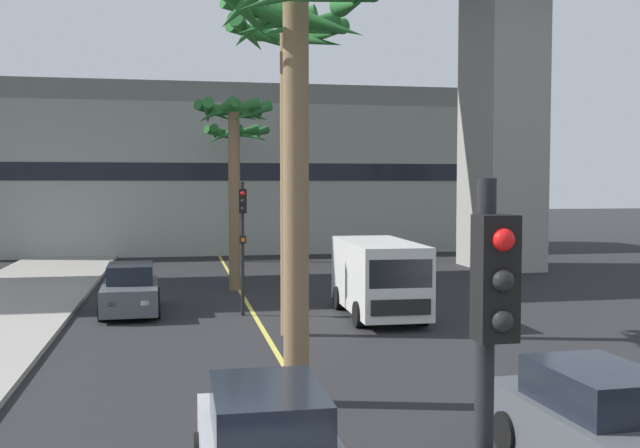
# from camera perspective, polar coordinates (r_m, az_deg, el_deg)

# --- Properties ---
(lane_stripe_center) EXTENTS (0.14, 56.00, 0.01)m
(lane_stripe_center) POSITION_cam_1_polar(r_m,az_deg,el_deg) (22.79, -4.84, -7.35)
(lane_stripe_center) COLOR #DBCC4C
(lane_stripe_center) RESTS_ON ground
(pier_building_backdrop) EXTENTS (32.07, 8.04, 9.89)m
(pier_building_backdrop) POSITION_cam_1_polar(r_m,az_deg,el_deg) (46.43, -8.06, 4.04)
(pier_building_backdrop) COLOR #ADB2A8
(pier_building_backdrop) RESTS_ON ground
(car_queue_front) EXTENTS (1.93, 4.15, 1.56)m
(car_queue_front) POSITION_cam_1_polar(r_m,az_deg,el_deg) (24.60, -14.33, -4.97)
(car_queue_front) COLOR #4C5156
(car_queue_front) RESTS_ON ground
(car_queue_third) EXTENTS (1.95, 4.16, 1.56)m
(car_queue_third) POSITION_cam_1_polar(r_m,az_deg,el_deg) (11.52, 20.85, -14.45)
(car_queue_third) COLOR #4C5156
(car_queue_third) RESTS_ON ground
(delivery_van) EXTENTS (2.27, 5.30, 2.36)m
(delivery_van) POSITION_cam_1_polar(r_m,az_deg,el_deg) (23.12, 4.50, -3.99)
(delivery_van) COLOR silver
(delivery_van) RESTS_ON ground
(traffic_light_median_near) EXTENTS (0.24, 0.37, 4.20)m
(traffic_light_median_near) POSITION_cam_1_polar(r_m,az_deg,el_deg) (4.84, 12.81, -14.44)
(traffic_light_median_near) COLOR black
(traffic_light_median_near) RESTS_ON ground
(traffic_light_median_far) EXTENTS (0.24, 0.37, 4.20)m
(traffic_light_median_far) POSITION_cam_1_polar(r_m,az_deg,el_deg) (23.23, -5.96, -0.42)
(traffic_light_median_far) COLOR black
(traffic_light_median_far) RESTS_ON ground
(palm_tree_near_median) EXTENTS (3.08, 3.10, 7.44)m
(palm_tree_near_median) POSITION_cam_1_polar(r_m,az_deg,el_deg) (28.83, -6.65, 6.56)
(palm_tree_near_median) COLOR brown
(palm_tree_near_median) RESTS_ON ground
(palm_tree_mid_median) EXTENTS (3.51, 3.52, 7.26)m
(palm_tree_mid_median) POSITION_cam_1_polar(r_m,az_deg,el_deg) (39.42, -6.38, 6.09)
(palm_tree_mid_median) COLOR brown
(palm_tree_mid_median) RESTS_ON ground
(palm_tree_far_median) EXTENTS (3.15, 3.21, 7.98)m
(palm_tree_far_median) POSITION_cam_1_polar(r_m,az_deg,el_deg) (13.95, -1.93, 11.03)
(palm_tree_far_median) COLOR brown
(palm_tree_far_median) RESTS_ON ground
(palm_tree_farthest_median) EXTENTS (3.37, 3.41, 8.71)m
(palm_tree_farthest_median) POSITION_cam_1_polar(r_m,az_deg,el_deg) (20.37, -2.53, 11.63)
(palm_tree_farthest_median) COLOR brown
(palm_tree_farthest_median) RESTS_ON ground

